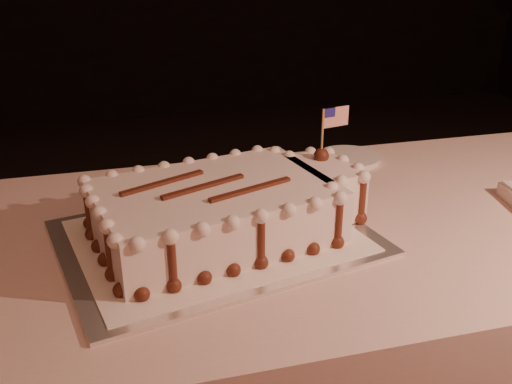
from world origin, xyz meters
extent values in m
cube|color=beige|center=(0.00, 0.60, 0.38)|extent=(2.40, 0.80, 0.75)
cube|color=silver|center=(-0.24, 0.57, 0.75)|extent=(0.64, 0.54, 0.01)
cube|color=white|center=(-0.24, 0.57, 0.76)|extent=(0.58, 0.48, 0.00)
cube|color=white|center=(-0.24, 0.57, 0.81)|extent=(0.48, 0.37, 0.10)
cube|color=white|center=(-0.01, 0.63, 0.81)|extent=(0.13, 0.18, 0.10)
sphere|color=#5A2516|center=(-0.40, 0.40, 0.77)|extent=(0.03, 0.03, 0.03)
sphere|color=#5A2516|center=(-0.34, 0.41, 0.77)|extent=(0.03, 0.03, 0.03)
sphere|color=#5A2516|center=(-0.29, 0.42, 0.77)|extent=(0.03, 0.03, 0.03)
sphere|color=#5A2516|center=(-0.24, 0.43, 0.77)|extent=(0.03, 0.03, 0.03)
sphere|color=#5A2516|center=(-0.19, 0.44, 0.77)|extent=(0.03, 0.03, 0.03)
sphere|color=#5A2516|center=(-0.14, 0.45, 0.77)|extent=(0.03, 0.03, 0.03)
sphere|color=#5A2516|center=(-0.09, 0.46, 0.77)|extent=(0.03, 0.03, 0.03)
sphere|color=#5A2516|center=(-0.03, 0.47, 0.77)|extent=(0.03, 0.03, 0.03)
sphere|color=#5A2516|center=(-0.03, 0.52, 0.77)|extent=(0.03, 0.03, 0.03)
sphere|color=#5A2516|center=(0.00, 0.54, 0.77)|extent=(0.03, 0.03, 0.03)
sphere|color=#5A2516|center=(0.05, 0.55, 0.77)|extent=(0.03, 0.03, 0.03)
sphere|color=#5A2516|center=(0.05, 0.59, 0.77)|extent=(0.03, 0.03, 0.03)
sphere|color=#5A2516|center=(0.04, 0.65, 0.77)|extent=(0.03, 0.03, 0.03)
sphere|color=#5A2516|center=(0.03, 0.70, 0.77)|extent=(0.03, 0.03, 0.03)
sphere|color=#5A2516|center=(-0.01, 0.71, 0.77)|extent=(0.03, 0.03, 0.03)
sphere|color=#5A2516|center=(-0.06, 0.70, 0.77)|extent=(0.03, 0.03, 0.03)
sphere|color=#5A2516|center=(-0.08, 0.73, 0.77)|extent=(0.03, 0.03, 0.03)
sphere|color=#5A2516|center=(-0.11, 0.75, 0.77)|extent=(0.03, 0.03, 0.03)
sphere|color=#5A2516|center=(-0.17, 0.74, 0.77)|extent=(0.03, 0.03, 0.03)
sphere|color=#5A2516|center=(-0.22, 0.73, 0.77)|extent=(0.03, 0.03, 0.03)
sphere|color=#5A2516|center=(-0.27, 0.71, 0.77)|extent=(0.03, 0.03, 0.03)
sphere|color=#5A2516|center=(-0.32, 0.70, 0.77)|extent=(0.03, 0.03, 0.03)
sphere|color=#5A2516|center=(-0.37, 0.69, 0.77)|extent=(0.03, 0.03, 0.03)
sphere|color=#5A2516|center=(-0.42, 0.68, 0.77)|extent=(0.03, 0.03, 0.03)
sphere|color=#5A2516|center=(-0.47, 0.67, 0.77)|extent=(0.03, 0.03, 0.03)
sphere|color=#5A2516|center=(-0.47, 0.62, 0.77)|extent=(0.03, 0.03, 0.03)
sphere|color=#5A2516|center=(-0.46, 0.57, 0.77)|extent=(0.03, 0.03, 0.03)
sphere|color=#5A2516|center=(-0.45, 0.52, 0.77)|extent=(0.03, 0.03, 0.03)
sphere|color=#5A2516|center=(-0.44, 0.47, 0.77)|extent=(0.03, 0.03, 0.03)
sphere|color=#5A2516|center=(-0.43, 0.42, 0.77)|extent=(0.03, 0.03, 0.03)
sphere|color=white|center=(-0.40, 0.40, 0.86)|extent=(0.03, 0.03, 0.03)
sphere|color=white|center=(-0.34, 0.41, 0.86)|extent=(0.03, 0.03, 0.03)
sphere|color=white|center=(-0.29, 0.42, 0.86)|extent=(0.03, 0.03, 0.03)
sphere|color=white|center=(-0.24, 0.43, 0.86)|extent=(0.03, 0.03, 0.03)
sphere|color=white|center=(-0.19, 0.44, 0.86)|extent=(0.03, 0.03, 0.03)
sphere|color=white|center=(-0.14, 0.45, 0.86)|extent=(0.03, 0.03, 0.03)
sphere|color=white|center=(-0.09, 0.46, 0.86)|extent=(0.03, 0.03, 0.03)
sphere|color=white|center=(-0.03, 0.47, 0.86)|extent=(0.03, 0.03, 0.03)
sphere|color=white|center=(-0.03, 0.52, 0.86)|extent=(0.03, 0.03, 0.03)
sphere|color=white|center=(0.00, 0.54, 0.86)|extent=(0.03, 0.03, 0.03)
sphere|color=white|center=(0.05, 0.55, 0.86)|extent=(0.03, 0.03, 0.03)
sphere|color=white|center=(0.05, 0.59, 0.86)|extent=(0.03, 0.03, 0.03)
sphere|color=white|center=(0.04, 0.65, 0.86)|extent=(0.03, 0.03, 0.03)
sphere|color=white|center=(0.03, 0.70, 0.86)|extent=(0.03, 0.03, 0.03)
sphere|color=white|center=(-0.01, 0.71, 0.86)|extent=(0.03, 0.03, 0.03)
sphere|color=white|center=(-0.06, 0.70, 0.86)|extent=(0.03, 0.03, 0.03)
sphere|color=white|center=(-0.08, 0.73, 0.86)|extent=(0.03, 0.03, 0.03)
sphere|color=white|center=(-0.11, 0.75, 0.86)|extent=(0.03, 0.03, 0.03)
sphere|color=white|center=(-0.17, 0.74, 0.86)|extent=(0.03, 0.03, 0.03)
sphere|color=white|center=(-0.22, 0.73, 0.86)|extent=(0.03, 0.03, 0.03)
sphere|color=white|center=(-0.27, 0.71, 0.86)|extent=(0.03, 0.03, 0.03)
sphere|color=white|center=(-0.32, 0.70, 0.86)|extent=(0.03, 0.03, 0.03)
sphere|color=white|center=(-0.37, 0.69, 0.86)|extent=(0.03, 0.03, 0.03)
sphere|color=white|center=(-0.42, 0.68, 0.86)|extent=(0.03, 0.03, 0.03)
sphere|color=white|center=(-0.47, 0.67, 0.86)|extent=(0.03, 0.03, 0.03)
sphere|color=white|center=(-0.47, 0.62, 0.86)|extent=(0.03, 0.03, 0.03)
sphere|color=white|center=(-0.46, 0.57, 0.86)|extent=(0.03, 0.03, 0.03)
sphere|color=white|center=(-0.45, 0.52, 0.86)|extent=(0.03, 0.03, 0.03)
sphere|color=white|center=(-0.44, 0.47, 0.86)|extent=(0.03, 0.03, 0.03)
sphere|color=white|center=(-0.43, 0.42, 0.86)|extent=(0.03, 0.03, 0.03)
cylinder|color=#5A2516|center=(-0.34, 0.41, 0.81)|extent=(0.01, 0.01, 0.09)
sphere|color=#5A2516|center=(-0.34, 0.41, 0.77)|extent=(0.02, 0.02, 0.02)
cylinder|color=#5A2516|center=(-0.19, 0.44, 0.81)|extent=(0.01, 0.01, 0.09)
sphere|color=#5A2516|center=(-0.19, 0.44, 0.77)|extent=(0.02, 0.02, 0.02)
cylinder|color=#5A2516|center=(-0.03, 0.47, 0.81)|extent=(0.01, 0.01, 0.09)
sphere|color=#5A2516|center=(-0.03, 0.47, 0.77)|extent=(0.02, 0.02, 0.02)
cylinder|color=#5A2516|center=(0.05, 0.55, 0.81)|extent=(0.01, 0.01, 0.09)
sphere|color=#5A2516|center=(0.05, 0.55, 0.77)|extent=(0.02, 0.02, 0.02)
cylinder|color=#5A2516|center=(0.03, 0.70, 0.81)|extent=(0.01, 0.01, 0.09)
sphere|color=#5A2516|center=(0.03, 0.70, 0.77)|extent=(0.02, 0.02, 0.02)
cylinder|color=#5A2516|center=(-0.08, 0.73, 0.81)|extent=(0.01, 0.01, 0.09)
sphere|color=#5A2516|center=(-0.08, 0.73, 0.77)|extent=(0.02, 0.02, 0.02)
cylinder|color=#5A2516|center=(-0.22, 0.73, 0.81)|extent=(0.01, 0.01, 0.09)
sphere|color=#5A2516|center=(-0.22, 0.73, 0.77)|extent=(0.02, 0.02, 0.02)
cylinder|color=#5A2516|center=(-0.37, 0.69, 0.81)|extent=(0.01, 0.01, 0.09)
sphere|color=#5A2516|center=(-0.37, 0.69, 0.77)|extent=(0.02, 0.02, 0.02)
cylinder|color=#5A2516|center=(-0.47, 0.62, 0.81)|extent=(0.01, 0.01, 0.09)
sphere|color=#5A2516|center=(-0.47, 0.62, 0.77)|extent=(0.02, 0.02, 0.02)
cylinder|color=#5A2516|center=(-0.44, 0.47, 0.81)|extent=(0.01, 0.01, 0.09)
sphere|color=#5A2516|center=(-0.44, 0.47, 0.77)|extent=(0.02, 0.02, 0.02)
cube|color=#5A2516|center=(-0.33, 0.61, 0.87)|extent=(0.16, 0.08, 0.01)
cube|color=#5A2516|center=(-0.26, 0.57, 0.87)|extent=(0.16, 0.08, 0.01)
cube|color=#5A2516|center=(-0.18, 0.54, 0.87)|extent=(0.17, 0.07, 0.01)
sphere|color=#5A2516|center=(0.00, 0.66, 0.87)|extent=(0.03, 0.03, 0.03)
cylinder|color=#B8824F|center=(0.00, 0.66, 0.91)|extent=(0.00, 0.00, 0.12)
cube|color=red|center=(0.03, 0.66, 0.95)|extent=(0.06, 0.02, 0.04)
cube|color=navy|center=(0.01, 0.66, 0.96)|extent=(0.03, 0.01, 0.02)
cylinder|color=white|center=(0.17, 0.91, 0.76)|extent=(0.16, 0.16, 0.01)
camera|label=1|loc=(-0.41, -0.37, 1.28)|focal=40.00mm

